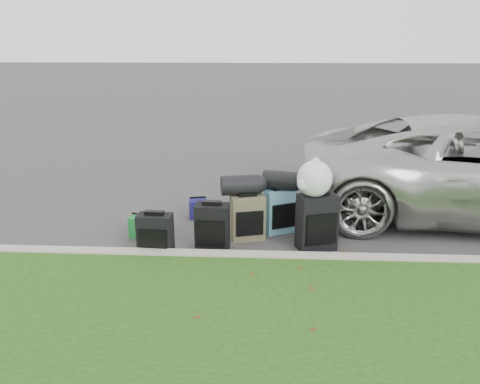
{
  "coord_description": "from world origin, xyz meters",
  "views": [
    {
      "loc": [
        0.24,
        -6.21,
        2.6
      ],
      "look_at": [
        -0.1,
        0.2,
        0.55
      ],
      "focal_mm": 35.0,
      "sensor_mm": 36.0,
      "label": 1
    }
  ],
  "objects_px": {
    "suitcase_large_black_right": "(317,222)",
    "tote_green": "(140,227)",
    "tote_navy": "(198,209)",
    "suitcase_olive": "(247,217)",
    "suitcase_teal": "(279,211)",
    "suitcase_large_black_left": "(212,227)",
    "suitcase_small_black": "(155,235)"
  },
  "relations": [
    {
      "from": "tote_green",
      "to": "suitcase_teal",
      "type": "bearing_deg",
      "value": 29.62
    },
    {
      "from": "suitcase_large_black_right",
      "to": "suitcase_olive",
      "type": "bearing_deg",
      "value": 145.78
    },
    {
      "from": "suitcase_olive",
      "to": "suitcase_large_black_right",
      "type": "bearing_deg",
      "value": -32.54
    },
    {
      "from": "suitcase_large_black_right",
      "to": "tote_green",
      "type": "relative_size",
      "value": 2.49
    },
    {
      "from": "suitcase_olive",
      "to": "suitcase_large_black_left",
      "type": "bearing_deg",
      "value": -153.91
    },
    {
      "from": "suitcase_large_black_left",
      "to": "suitcase_olive",
      "type": "bearing_deg",
      "value": 44.41
    },
    {
      "from": "suitcase_small_black",
      "to": "tote_green",
      "type": "relative_size",
      "value": 1.83
    },
    {
      "from": "tote_navy",
      "to": "suitcase_teal",
      "type": "bearing_deg",
      "value": -32.26
    },
    {
      "from": "suitcase_small_black",
      "to": "tote_green",
      "type": "height_order",
      "value": "suitcase_small_black"
    },
    {
      "from": "tote_green",
      "to": "tote_navy",
      "type": "height_order",
      "value": "tote_green"
    },
    {
      "from": "suitcase_small_black",
      "to": "suitcase_olive",
      "type": "height_order",
      "value": "suitcase_olive"
    },
    {
      "from": "tote_green",
      "to": "suitcase_small_black",
      "type": "bearing_deg",
      "value": -37.26
    },
    {
      "from": "suitcase_large_black_left",
      "to": "suitcase_small_black",
      "type": "bearing_deg",
      "value": -161.31
    },
    {
      "from": "suitcase_small_black",
      "to": "suitcase_teal",
      "type": "relative_size",
      "value": 0.86
    },
    {
      "from": "suitcase_small_black",
      "to": "tote_navy",
      "type": "distance_m",
      "value": 1.4
    },
    {
      "from": "tote_navy",
      "to": "suitcase_large_black_left",
      "type": "bearing_deg",
      "value": -83.91
    },
    {
      "from": "suitcase_small_black",
      "to": "tote_navy",
      "type": "bearing_deg",
      "value": 78.04
    },
    {
      "from": "suitcase_olive",
      "to": "suitcase_teal",
      "type": "height_order",
      "value": "suitcase_teal"
    },
    {
      "from": "suitcase_large_black_right",
      "to": "tote_navy",
      "type": "height_order",
      "value": "suitcase_large_black_right"
    },
    {
      "from": "suitcase_small_black",
      "to": "suitcase_large_black_left",
      "type": "xyz_separation_m",
      "value": [
        0.71,
        0.2,
        0.04
      ]
    },
    {
      "from": "suitcase_large_black_left",
      "to": "suitcase_olive",
      "type": "height_order",
      "value": "suitcase_large_black_left"
    },
    {
      "from": "suitcase_olive",
      "to": "tote_navy",
      "type": "bearing_deg",
      "value": 120.94
    },
    {
      "from": "tote_green",
      "to": "tote_navy",
      "type": "distance_m",
      "value": 1.06
    },
    {
      "from": "suitcase_large_black_right",
      "to": "suitcase_teal",
      "type": "bearing_deg",
      "value": 112.73
    },
    {
      "from": "suitcase_teal",
      "to": "suitcase_olive",
      "type": "bearing_deg",
      "value": -173.31
    },
    {
      "from": "suitcase_small_black",
      "to": "suitcase_large_black_right",
      "type": "relative_size",
      "value": 0.74
    },
    {
      "from": "suitcase_large_black_left",
      "to": "tote_navy",
      "type": "distance_m",
      "value": 1.22
    },
    {
      "from": "suitcase_small_black",
      "to": "suitcase_large_black_right",
      "type": "xyz_separation_m",
      "value": [
        2.07,
        0.3,
        0.1
      ]
    },
    {
      "from": "suitcase_large_black_left",
      "to": "suitcase_teal",
      "type": "bearing_deg",
      "value": 40.08
    },
    {
      "from": "suitcase_small_black",
      "to": "suitcase_teal",
      "type": "distance_m",
      "value": 1.82
    },
    {
      "from": "suitcase_large_black_left",
      "to": "suitcase_olive",
      "type": "distance_m",
      "value": 0.59
    },
    {
      "from": "tote_navy",
      "to": "suitcase_olive",
      "type": "bearing_deg",
      "value": -54.86
    }
  ]
}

